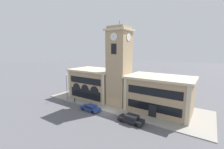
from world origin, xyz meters
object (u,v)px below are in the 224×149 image
object	(u,v)px
parked_car_mid	(131,119)
street_lamp	(67,83)
parked_car_near	(91,108)
bollard	(74,100)

from	to	relation	value
parked_car_mid	street_lamp	world-z (taller)	street_lamp
street_lamp	parked_car_near	bearing A→B (deg)	-11.08
parked_car_near	parked_car_mid	bearing A→B (deg)	-178.56
parked_car_near	parked_car_mid	world-z (taller)	parked_car_mid
parked_car_mid	bollard	size ratio (longest dim) A/B	4.43
parked_car_mid	parked_car_near	bearing A→B (deg)	1.44
street_lamp	bollard	size ratio (longest dim) A/B	6.27
street_lamp	bollard	world-z (taller)	street_lamp
parked_car_near	street_lamp	size ratio (longest dim) A/B	0.69
parked_car_mid	street_lamp	distance (m)	20.00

